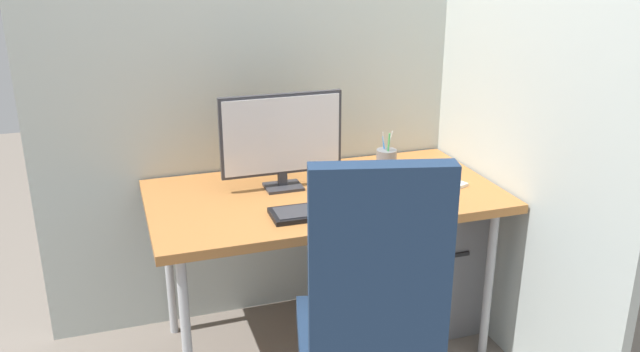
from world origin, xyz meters
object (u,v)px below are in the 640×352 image
keyboard (326,210)px  mouse (411,196)px  monitor (282,137)px  filing_cabinet (419,257)px  pen_holder (386,159)px  notebook (447,183)px  office_chair (372,317)px

keyboard → mouse: size_ratio=5.21×
monitor → mouse: bearing=-32.6°
filing_cabinet → pen_holder: size_ratio=3.40×
pen_holder → notebook: size_ratio=1.22×
monitor → notebook: (0.66, -0.18, -0.21)m
filing_cabinet → mouse: bearing=-125.5°
filing_cabinet → mouse: (-0.18, -0.26, 0.43)m
filing_cabinet → keyboard: 0.74m
pen_holder → filing_cabinet: bearing=-35.3°
keyboard → pen_holder: 0.56m
mouse → notebook: size_ratio=0.56×
office_chair → monitor: 0.92m
monitor → pen_holder: (0.49, 0.07, -0.17)m
office_chair → mouse: 0.70m
notebook → pen_holder: bearing=103.4°
monitor → pen_holder: monitor is taller
monitor → filing_cabinet: bearing=-2.5°
pen_holder → notebook: bearing=-55.8°
monitor → pen_holder: 0.53m
pen_holder → monitor: bearing=-172.0°
filing_cabinet → mouse: 0.53m
filing_cabinet → monitor: 0.89m
keyboard → mouse: mouse is taller
filing_cabinet → notebook: bearing=-78.1°
monitor → office_chair: bearing=-86.6°
mouse → pen_holder: (0.05, 0.36, 0.03)m
office_chair → notebook: bearing=47.5°
office_chair → monitor: (-0.05, 0.85, 0.34)m
keyboard → notebook: 0.59m
filing_cabinet → office_chair: bearing=-125.3°
monitor → mouse: monitor is taller
office_chair → keyboard: bearing=86.3°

